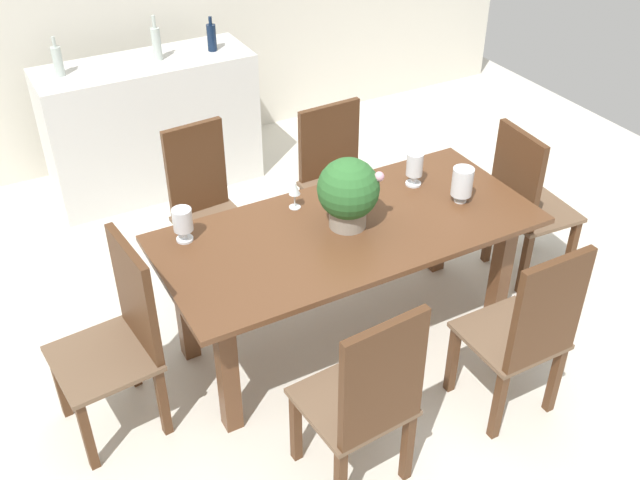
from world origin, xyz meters
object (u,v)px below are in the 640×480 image
(dining_table, at_px, (349,246))
(wine_bottle_amber, at_px, (58,61))
(wine_bottle_clear, at_px, (156,43))
(crystal_vase_left, at_px, (183,221))
(kitchen_counter, at_px, (152,126))
(chair_foot_end, at_px, (525,199))
(wine_glass, at_px, (294,189))
(wine_bottle_dark, at_px, (212,37))
(crystal_vase_right, at_px, (415,166))
(chair_head_end, at_px, (121,332))
(chair_far_right, at_px, (337,170))
(crystal_vase_center_near, at_px, (462,182))
(chair_far_left, at_px, (206,202))
(flower_centerpiece, at_px, (348,191))
(chair_near_left, at_px, (368,398))
(chair_near_right, at_px, (528,330))

(dining_table, bearing_deg, wine_bottle_amber, 113.20)
(dining_table, bearing_deg, wine_bottle_clear, 97.34)
(crystal_vase_left, relative_size, kitchen_counter, 0.12)
(chair_foot_end, relative_size, wine_bottle_clear, 3.27)
(wine_glass, bearing_deg, wine_bottle_dark, 81.23)
(crystal_vase_left, relative_size, crystal_vase_right, 0.92)
(wine_bottle_dark, bearing_deg, wine_bottle_amber, 176.94)
(wine_bottle_dark, bearing_deg, kitchen_counter, 176.26)
(dining_table, xyz_separation_m, chair_head_end, (-1.24, 0.01, -0.08))
(chair_far_right, height_order, crystal_vase_center_near, crystal_vase_center_near)
(wine_glass, distance_m, wine_bottle_dark, 1.87)
(crystal_vase_center_near, bearing_deg, chair_far_left, 138.91)
(flower_centerpiece, relative_size, kitchen_counter, 0.25)
(flower_centerpiece, relative_size, wine_bottle_dark, 1.57)
(chair_foot_end, bearing_deg, kitchen_counter, 40.98)
(chair_head_end, bearing_deg, chair_far_right, 112.64)
(chair_near_left, bearing_deg, crystal_vase_left, -77.97)
(crystal_vase_left, distance_m, wine_bottle_clear, 1.95)
(chair_near_right, xyz_separation_m, wine_bottle_amber, (-1.40, 3.11, 0.53))
(chair_near_left, relative_size, flower_centerpiece, 2.73)
(kitchen_counter, bearing_deg, wine_bottle_amber, 177.56)
(chair_head_end, height_order, chair_far_right, chair_head_end)
(chair_near_right, relative_size, crystal_vase_right, 5.21)
(chair_head_end, bearing_deg, wine_bottle_dark, 142.16)
(dining_table, height_order, chair_far_right, chair_far_right)
(dining_table, bearing_deg, flower_centerpiece, 85.19)
(chair_foot_end, relative_size, chair_far_right, 1.07)
(chair_near_right, height_order, wine_bottle_amber, wine_bottle_amber)
(chair_far_right, relative_size, crystal_vase_right, 4.79)
(flower_centerpiece, xyz_separation_m, wine_glass, (-0.16, 0.29, -0.09))
(crystal_vase_center_near, height_order, wine_glass, crystal_vase_center_near)
(crystal_vase_center_near, relative_size, wine_glass, 1.25)
(chair_far_right, bearing_deg, chair_far_left, 177.42)
(chair_far_right, distance_m, crystal_vase_right, 0.79)
(chair_far_left, relative_size, wine_glass, 6.37)
(wine_glass, relative_size, wine_bottle_amber, 0.61)
(dining_table, height_order, chair_far_left, chair_far_left)
(wine_glass, bearing_deg, kitchen_counter, 96.83)
(kitchen_counter, bearing_deg, dining_table, -79.96)
(dining_table, relative_size, chair_head_end, 1.97)
(dining_table, xyz_separation_m, flower_centerpiece, (0.00, 0.02, 0.33))
(flower_centerpiece, bearing_deg, chair_near_left, -115.59)
(crystal_vase_left, height_order, wine_glass, crystal_vase_left)
(dining_table, xyz_separation_m, chair_far_left, (-0.46, 0.91, -0.09))
(chair_near_right, relative_size, kitchen_counter, 0.69)
(chair_near_left, xyz_separation_m, wine_bottle_amber, (-0.50, 3.12, 0.53))
(chair_near_right, bearing_deg, wine_bottle_amber, -65.82)
(chair_near_right, xyz_separation_m, crystal_vase_left, (-1.25, 1.21, 0.31))
(flower_centerpiece, xyz_separation_m, wine_bottle_dark, (0.12, 2.13, 0.12))
(chair_far_right, bearing_deg, dining_table, -118.60)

